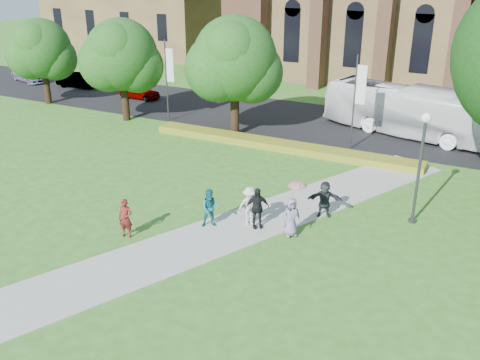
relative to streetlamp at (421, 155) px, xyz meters
The scene contains 21 objects.
ground 10.46m from the streetlamp, 139.09° to the right, with size 160.00×160.00×0.00m, color #3B6A1F.
road 15.79m from the streetlamp, 119.05° to the left, with size 160.00×10.00×0.02m, color black.
footpath 9.86m from the streetlamp, 143.75° to the right, with size 3.20×30.00×0.04m, color #B2B2A8.
flower_hedge 12.02m from the streetlamp, 144.81° to the left, with size 18.00×1.40×0.45m, color #AE9A22.
streetlamp is the anchor object (origin of this frame).
street_tree_0 23.77m from the streetlamp, 161.57° to the left, with size 5.20×5.20×7.50m.
street_tree_1 15.81m from the streetlamp, 149.35° to the left, with size 5.60×5.60×8.05m.
street_tree_2 32.65m from the streetlamp, 164.90° to the left, with size 4.80×4.80×6.95m.
banner_pole_0 10.23m from the streetlamp, 121.76° to the left, with size 0.70×0.10×6.00m.
banner_pole_1 21.25m from the streetlamp, 155.83° to the left, with size 0.70×0.10×6.00m.
tour_coach 13.69m from the streetlamp, 101.62° to the left, with size 2.86×12.22×3.40m, color silver.
car_0 28.95m from the streetlamp, 152.62° to the left, with size 1.47×3.67×1.25m, color gray.
car_1 36.40m from the streetlamp, 157.11° to the left, with size 1.40×4.01×1.32m, color gray.
car_2 42.18m from the streetlamp, 160.48° to the left, with size 1.99×4.89×1.42m, color gray.
pedestrian_0 13.29m from the streetlamp, 146.60° to the right, with size 0.64×0.42×1.75m, color maroon.
pedestrian_1 9.65m from the streetlamp, 149.82° to the right, with size 0.88×0.68×1.80m, color #176574.
pedestrian_2 7.93m from the streetlamp, 150.60° to the right, with size 1.19×0.68×1.84m, color silver.
pedestrian_3 7.63m from the streetlamp, 148.17° to the right, with size 1.13×0.47×1.93m, color black.
pedestrian_4 6.39m from the streetlamp, 139.69° to the right, with size 0.87×0.56×1.77m, color gray.
pedestrian_5 4.73m from the streetlamp, 160.90° to the right, with size 1.62×0.52×1.75m, color #25272C.
parasol 5.85m from the streetlamp, 139.29° to the right, with size 0.81×0.81×0.71m, color #CE919B.
Camera 1 is at (10.49, -16.92, 11.38)m, focal length 40.00 mm.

